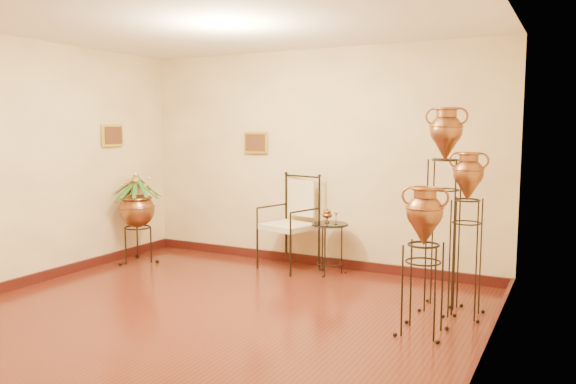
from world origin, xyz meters
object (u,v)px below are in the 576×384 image
at_px(amphora_tall, 444,207).
at_px(planter_urn, 137,206).
at_px(side_table, 330,247).
at_px(armchair, 288,222).
at_px(amphora_mid, 466,233).

bearing_deg(amphora_tall, planter_urn, 178.05).
relative_size(amphora_tall, side_table, 2.51).
xyz_separation_m(planter_urn, armchair, (1.96, 0.62, -0.17)).
xyz_separation_m(amphora_tall, planter_urn, (-4.07, 0.14, -0.26)).
height_order(amphora_tall, planter_urn, amphora_tall).
relative_size(amphora_tall, armchair, 1.68).
bearing_deg(planter_urn, armchair, 17.48).
distance_m(armchair, side_table, 0.64).
distance_m(amphora_tall, planter_urn, 4.08).
bearing_deg(side_table, planter_urn, -166.32).
bearing_deg(planter_urn, amphora_tall, -1.95).
bearing_deg(amphora_tall, armchair, 160.27).
xyz_separation_m(amphora_tall, amphora_mid, (0.23, -0.08, -0.22)).
xyz_separation_m(amphora_mid, side_table, (-1.76, 0.84, -0.47)).
xyz_separation_m(armchair, side_table, (0.58, 0.00, -0.27)).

